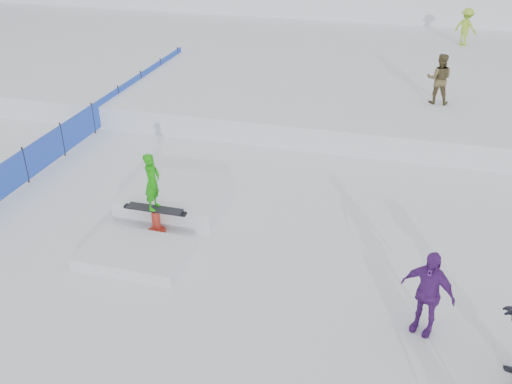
% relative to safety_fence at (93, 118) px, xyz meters
% --- Properties ---
extents(ground, '(120.00, 120.00, 0.00)m').
position_rel_safety_fence_xyz_m(ground, '(6.50, -6.60, -0.55)').
color(ground, white).
extents(snow_midrise, '(50.00, 18.00, 0.80)m').
position_rel_safety_fence_xyz_m(snow_midrise, '(6.50, 9.40, -0.15)').
color(snow_midrise, white).
rests_on(snow_midrise, ground).
extents(safety_fence, '(0.05, 16.00, 1.10)m').
position_rel_safety_fence_xyz_m(safety_fence, '(0.00, 0.00, 0.00)').
color(safety_fence, blue).
rests_on(safety_fence, ground).
extents(walker_olive, '(0.86, 0.68, 1.74)m').
position_rel_safety_fence_xyz_m(walker_olive, '(11.19, 3.90, 1.12)').
color(walker_olive, brown).
rests_on(walker_olive, snow_midrise).
extents(walker_ygreen, '(1.27, 1.15, 1.71)m').
position_rel_safety_fence_xyz_m(walker_ygreen, '(12.48, 12.62, 1.11)').
color(walker_ygreen, '#A3D131').
rests_on(walker_ygreen, snow_midrise).
extents(spectator_purple, '(1.13, 0.80, 1.79)m').
position_rel_safety_fence_xyz_m(spectator_purple, '(11.00, -7.16, 0.34)').
color(spectator_purple, '#5C2484').
rests_on(spectator_purple, ground).
extents(jib_rail_feature, '(2.60, 4.40, 2.11)m').
position_rel_safety_fence_xyz_m(jib_rail_feature, '(4.66, -4.71, -0.25)').
color(jib_rail_feature, white).
rests_on(jib_rail_feature, ground).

